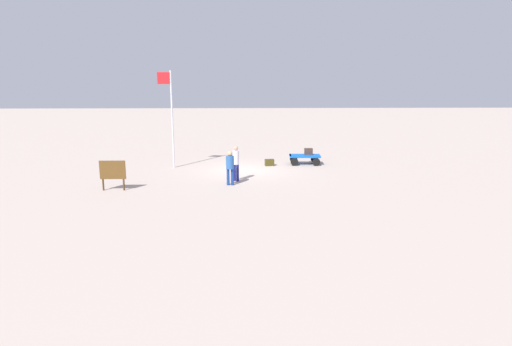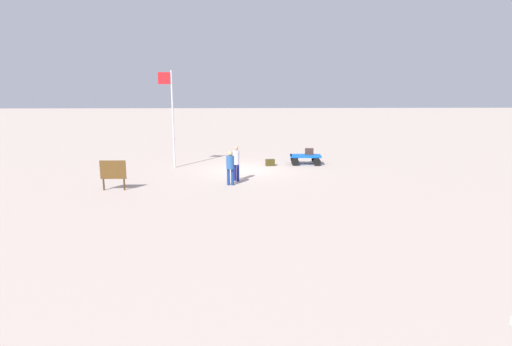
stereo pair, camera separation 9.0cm
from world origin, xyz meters
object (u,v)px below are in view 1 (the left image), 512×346
(suitcase_tan, at_px, (269,162))
(worker_trailing, at_px, (236,161))
(flagpole, at_px, (171,112))
(suitcase_dark, at_px, (308,151))
(worker_lead, at_px, (230,165))
(signboard, at_px, (113,171))
(luggage_cart, at_px, (304,158))

(suitcase_tan, bearing_deg, worker_trailing, 64.36)
(worker_trailing, height_order, flagpole, flagpole)
(suitcase_dark, bearing_deg, worker_lead, 50.08)
(worker_lead, relative_size, signboard, 1.20)
(flagpole, height_order, signboard, flagpole)
(suitcase_tan, bearing_deg, luggage_cart, -169.30)
(suitcase_dark, xyz_separation_m, worker_lead, (4.54, 5.43, 0.24))
(suitcase_tan, bearing_deg, worker_lead, 65.78)
(worker_lead, xyz_separation_m, flagpole, (3.41, -4.43, 2.20))
(luggage_cart, bearing_deg, suitcase_dark, -140.74)
(luggage_cart, relative_size, worker_lead, 1.14)
(worker_trailing, distance_m, flagpole, 5.58)
(worker_lead, bearing_deg, worker_trailing, -107.23)
(suitcase_tan, distance_m, worker_lead, 5.33)
(suitcase_tan, xyz_separation_m, signboard, (7.39, 5.67, 0.68))
(suitcase_dark, bearing_deg, suitcase_tan, 14.60)
(signboard, bearing_deg, worker_lead, -170.67)
(worker_lead, bearing_deg, suitcase_dark, -129.92)
(suitcase_dark, bearing_deg, luggage_cart, 39.26)
(worker_trailing, bearing_deg, suitcase_dark, -133.07)
(luggage_cart, relative_size, flagpole, 0.35)
(luggage_cart, distance_m, worker_lead, 6.76)
(suitcase_dark, bearing_deg, worker_trailing, 46.93)
(luggage_cart, bearing_deg, suitcase_tan, 10.70)
(signboard, bearing_deg, suitcase_dark, -147.24)
(luggage_cart, height_order, suitcase_tan, luggage_cart)
(worker_lead, relative_size, worker_trailing, 0.94)
(suitcase_tan, height_order, signboard, signboard)
(luggage_cart, bearing_deg, worker_lead, 50.64)
(luggage_cart, xyz_separation_m, signboard, (9.50, 6.07, 0.47))
(luggage_cart, height_order, flagpole, flagpole)
(suitcase_tan, relative_size, worker_lead, 0.34)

